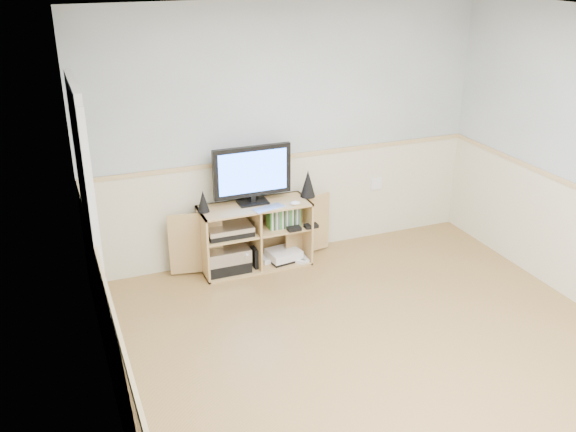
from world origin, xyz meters
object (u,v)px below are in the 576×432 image
Objects in this scene: media_cabinet at (254,233)px; game_consoles at (282,255)px; keyboard at (269,208)px; monitor at (252,173)px.

game_consoles is (0.27, -0.06, -0.26)m from media_cabinet.
keyboard reaches higher than media_cabinet.
game_consoles is at bearing -12.82° from media_cabinet.
media_cabinet is 5.45× the size of keyboard.
monitor is at bearing 102.70° from keyboard.
keyboard is 0.63m from game_consoles.
monitor is 0.37m from keyboard.
media_cabinet is 0.62m from monitor.
game_consoles is (0.18, 0.13, -0.59)m from keyboard.
keyboard is at bearing -64.07° from media_cabinet.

